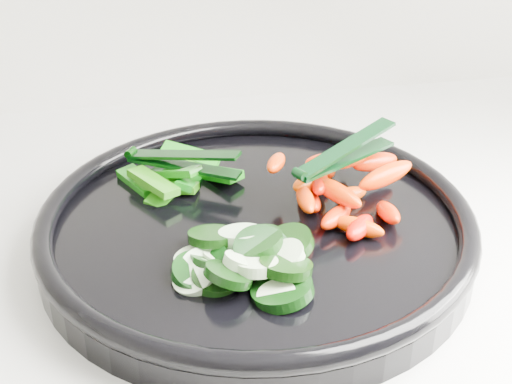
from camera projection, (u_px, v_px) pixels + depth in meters
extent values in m
cube|color=silver|center=(324.00, 229.00, 0.68)|extent=(2.02, 0.62, 0.03)
cylinder|color=black|center=(256.00, 234.00, 0.62)|extent=(0.43, 0.43, 0.02)
torus|color=black|center=(256.00, 216.00, 0.61)|extent=(0.43, 0.43, 0.02)
cylinder|color=black|center=(217.00, 263.00, 0.55)|extent=(0.06, 0.06, 0.03)
cylinder|color=#E3F7C6|center=(222.00, 261.00, 0.55)|extent=(0.05, 0.05, 0.02)
cylinder|color=black|center=(198.00, 273.00, 0.54)|extent=(0.05, 0.05, 0.02)
cylinder|color=#B8D7AC|center=(204.00, 269.00, 0.55)|extent=(0.04, 0.04, 0.02)
cylinder|color=black|center=(282.00, 291.00, 0.52)|extent=(0.05, 0.06, 0.02)
cylinder|color=#D2F0C0|center=(277.00, 296.00, 0.52)|extent=(0.04, 0.04, 0.02)
cylinder|color=black|center=(210.00, 249.00, 0.57)|extent=(0.05, 0.05, 0.02)
cylinder|color=beige|center=(228.00, 248.00, 0.57)|extent=(0.04, 0.04, 0.02)
cylinder|color=black|center=(216.00, 258.00, 0.56)|extent=(0.06, 0.06, 0.01)
cylinder|color=beige|center=(195.00, 260.00, 0.56)|extent=(0.04, 0.04, 0.01)
cylinder|color=black|center=(216.00, 278.00, 0.54)|extent=(0.05, 0.05, 0.01)
cylinder|color=#B6D0A6|center=(192.00, 275.00, 0.54)|extent=(0.04, 0.04, 0.01)
cylinder|color=black|center=(202.00, 267.00, 0.55)|extent=(0.05, 0.05, 0.03)
cylinder|color=beige|center=(194.00, 279.00, 0.54)|extent=(0.04, 0.04, 0.02)
cylinder|color=black|center=(287.00, 245.00, 0.56)|extent=(0.05, 0.05, 0.03)
cylinder|color=#B4D3A9|center=(287.00, 255.00, 0.54)|extent=(0.03, 0.03, 0.02)
cylinder|color=black|center=(212.00, 236.00, 0.57)|extent=(0.05, 0.05, 0.02)
cylinder|color=beige|center=(241.00, 236.00, 0.57)|extent=(0.04, 0.04, 0.02)
cylinder|color=black|center=(229.00, 275.00, 0.52)|extent=(0.04, 0.04, 0.03)
cylinder|color=beige|center=(243.00, 262.00, 0.54)|extent=(0.04, 0.04, 0.02)
cylinder|color=black|center=(262.00, 251.00, 0.55)|extent=(0.06, 0.06, 0.03)
cylinder|color=#B7D5AB|center=(266.00, 244.00, 0.56)|extent=(0.04, 0.04, 0.02)
cylinder|color=black|center=(256.00, 244.00, 0.56)|extent=(0.06, 0.06, 0.02)
cylinder|color=#B3CEA5|center=(260.00, 247.00, 0.55)|extent=(0.03, 0.03, 0.02)
cylinder|color=black|center=(286.00, 267.00, 0.53)|extent=(0.06, 0.06, 0.02)
cylinder|color=beige|center=(256.00, 265.00, 0.53)|extent=(0.04, 0.04, 0.02)
ellipsoid|color=#DE4100|center=(336.00, 217.00, 0.60)|extent=(0.05, 0.05, 0.02)
ellipsoid|color=#DF4C00|center=(358.00, 227.00, 0.59)|extent=(0.05, 0.04, 0.02)
ellipsoid|color=#DD5400|center=(317.00, 185.00, 0.65)|extent=(0.02, 0.04, 0.02)
ellipsoid|color=#F42800|center=(388.00, 213.00, 0.61)|extent=(0.02, 0.05, 0.03)
ellipsoid|color=#F42100|center=(309.00, 199.00, 0.63)|extent=(0.02, 0.05, 0.02)
ellipsoid|color=#F50D00|center=(360.00, 227.00, 0.59)|extent=(0.04, 0.05, 0.02)
ellipsoid|color=#E33B00|center=(349.00, 195.00, 0.64)|extent=(0.05, 0.03, 0.02)
ellipsoid|color=#E04800|center=(325.00, 166.00, 0.68)|extent=(0.02, 0.05, 0.03)
ellipsoid|color=#FF5A00|center=(316.00, 177.00, 0.66)|extent=(0.03, 0.05, 0.02)
ellipsoid|color=#FD2A00|center=(305.00, 199.00, 0.60)|extent=(0.02, 0.05, 0.02)
ellipsoid|color=#ED5000|center=(346.00, 158.00, 0.67)|extent=(0.03, 0.05, 0.03)
ellipsoid|color=red|center=(320.00, 184.00, 0.62)|extent=(0.03, 0.05, 0.02)
ellipsoid|color=#DB4500|center=(336.00, 192.00, 0.61)|extent=(0.04, 0.06, 0.02)
ellipsoid|color=#F85300|center=(311.00, 182.00, 0.63)|extent=(0.05, 0.05, 0.03)
ellipsoid|color=red|center=(375.00, 162.00, 0.66)|extent=(0.06, 0.04, 0.03)
ellipsoid|color=#FA5300|center=(347.00, 161.00, 0.63)|extent=(0.04, 0.02, 0.02)
ellipsoid|color=#F75400|center=(276.00, 163.00, 0.63)|extent=(0.03, 0.04, 0.02)
ellipsoid|color=#F61000|center=(331.00, 161.00, 0.63)|extent=(0.05, 0.03, 0.02)
ellipsoid|color=#FA3300|center=(386.00, 175.00, 0.61)|extent=(0.06, 0.04, 0.03)
cube|color=#1D690A|center=(172.00, 182.00, 0.66)|extent=(0.03, 0.06, 0.02)
cube|color=#09600D|center=(190.00, 181.00, 0.67)|extent=(0.03, 0.05, 0.02)
cube|color=#0B750C|center=(215.00, 174.00, 0.68)|extent=(0.05, 0.06, 0.02)
cube|color=#276E0A|center=(175.00, 188.00, 0.66)|extent=(0.05, 0.03, 0.01)
cube|color=#216D0A|center=(173.00, 184.00, 0.66)|extent=(0.06, 0.07, 0.03)
cube|color=#0F6309|center=(139.00, 181.00, 0.67)|extent=(0.04, 0.05, 0.01)
cube|color=#216B0A|center=(141.00, 183.00, 0.66)|extent=(0.04, 0.05, 0.02)
cube|color=#146309|center=(174.00, 172.00, 0.66)|extent=(0.05, 0.05, 0.02)
cube|color=#1C690A|center=(153.00, 182.00, 0.64)|extent=(0.05, 0.06, 0.01)
cube|color=#0A730F|center=(190.00, 155.00, 0.69)|extent=(0.06, 0.04, 0.02)
cylinder|color=black|center=(300.00, 174.00, 0.59)|extent=(0.01, 0.01, 0.01)
cube|color=black|center=(346.00, 159.00, 0.62)|extent=(0.10, 0.07, 0.00)
cube|color=black|center=(346.00, 147.00, 0.61)|extent=(0.10, 0.07, 0.02)
cylinder|color=black|center=(131.00, 153.00, 0.67)|extent=(0.01, 0.01, 0.01)
cube|color=black|center=(184.00, 166.00, 0.66)|extent=(0.10, 0.07, 0.00)
cube|color=black|center=(183.00, 155.00, 0.65)|extent=(0.10, 0.07, 0.02)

